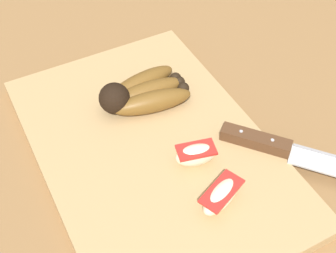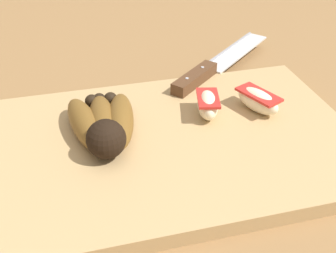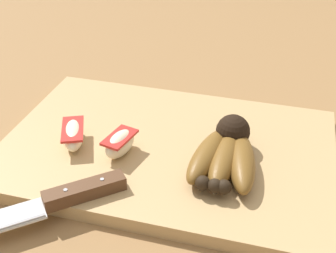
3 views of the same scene
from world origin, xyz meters
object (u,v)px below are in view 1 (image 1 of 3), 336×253
banana_bunch (141,93)px  apple_wedge_middle (196,154)px  apple_wedge_near (221,195)px  chefs_knife (289,151)px

banana_bunch → apple_wedge_middle: size_ratio=2.29×
banana_bunch → apple_wedge_near: 0.21m
banana_bunch → apple_wedge_middle: bearing=-174.5°
banana_bunch → apple_wedge_near: banana_bunch is taller
banana_bunch → chefs_knife: banana_bunch is taller
chefs_knife → banana_bunch: bearing=36.0°
banana_bunch → apple_wedge_middle: banana_bunch is taller
chefs_knife → apple_wedge_near: 0.13m
banana_bunch → apple_wedge_near: bearing=-177.5°
banana_bunch → apple_wedge_middle: (-0.14, -0.01, -0.00)m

